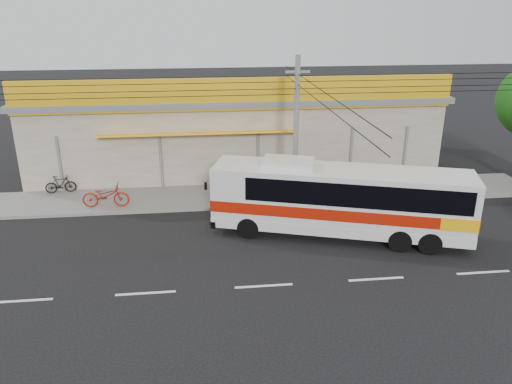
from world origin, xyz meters
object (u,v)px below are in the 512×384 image
(coach_bus, at_px, (344,197))
(motorbike_dark, at_px, (60,184))
(motorbike_red, at_px, (106,196))
(utility_pole, at_px, (297,84))

(coach_bus, bearing_deg, motorbike_dark, 172.27)
(motorbike_red, xyz_separation_m, utility_pole, (8.77, -0.88, 5.11))
(utility_pole, bearing_deg, motorbike_dark, 164.94)
(coach_bus, height_order, motorbike_dark, coach_bus)
(coach_bus, bearing_deg, utility_pole, 133.06)
(motorbike_dark, relative_size, utility_pole, 0.04)
(coach_bus, distance_m, utility_pole, 5.36)
(coach_bus, relative_size, utility_pole, 0.31)
(coach_bus, relative_size, motorbike_dark, 7.10)
(coach_bus, xyz_separation_m, utility_pole, (-1.46, 3.12, 4.11))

